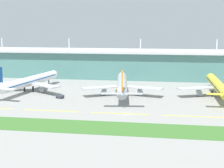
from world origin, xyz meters
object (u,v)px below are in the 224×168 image
(airliner_near, at_px, (30,81))
(airliner_middle, at_px, (122,85))
(airliner_far, at_px, (218,86))
(pushback_tug, at_px, (60,96))

(airliner_near, relative_size, airliner_middle, 0.97)
(airliner_far, bearing_deg, pushback_tug, -168.17)
(airliner_far, height_order, pushback_tug, airliner_far)
(airliner_near, height_order, airliner_middle, same)
(airliner_far, bearing_deg, airliner_near, -178.94)
(airliner_middle, height_order, airliner_far, same)
(airliner_near, distance_m, airliner_far, 115.48)
(airliner_middle, relative_size, pushback_tug, 14.45)
(airliner_middle, distance_m, airliner_far, 56.43)
(airliner_middle, bearing_deg, pushback_tug, -157.87)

